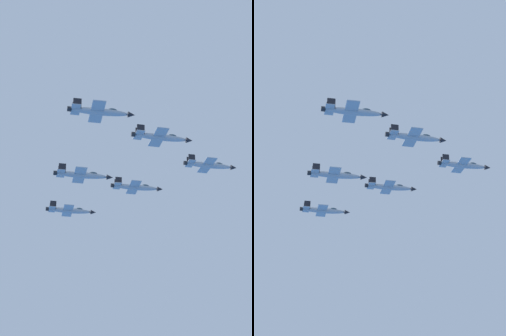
{
  "view_description": "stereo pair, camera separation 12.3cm",
  "coord_description": "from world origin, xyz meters",
  "views": [
    {
      "loc": [
        -35.05,
        -144.11,
        17.5
      ],
      "look_at": [
        3.2,
        4.39,
        94.95
      ],
      "focal_mm": 62.62,
      "sensor_mm": 36.0,
      "label": 1
    },
    {
      "loc": [
        -34.93,
        -144.14,
        17.5
      ],
      "look_at": [
        3.2,
        4.39,
        94.95
      ],
      "focal_mm": 62.62,
      "sensor_mm": 36.0,
      "label": 2
    }
  ],
  "objects": [
    {
      "name": "jet_right_wingman",
      "position": [
        8.73,
        -12.37,
        96.91
      ],
      "size": [
        17.34,
        10.54,
        3.65
      ],
      "rotation": [
        0.0,
        0.0,
        6.25
      ],
      "color": "#9EA3A8"
    },
    {
      "name": "jet_left_wingman",
      "position": [
        10.59,
        20.43,
        96.86
      ],
      "size": [
        17.14,
        10.49,
        3.6
      ],
      "rotation": [
        0.0,
        0.0,
        6.21
      ],
      "color": "#9EA3A8"
    },
    {
      "name": "jet_lead",
      "position": [
        28.95,
        2.93,
        98.48
      ],
      "size": [
        16.9,
        10.3,
        3.55
      ],
      "rotation": [
        0.0,
        0.0,
        6.24
      ],
      "color": "#9EA3A8"
    },
    {
      "name": "jet_right_outer",
      "position": [
        -11.5,
        -27.68,
        92.54
      ],
      "size": [
        16.43,
        10.07,
        3.45
      ],
      "rotation": [
        0.0,
        0.0,
        6.21
      ],
      "color": "#9EA3A8"
    },
    {
      "name": "jet_slot_rear",
      "position": [
        -9.64,
        5.12,
        91.48
      ],
      "size": [
        17.29,
        10.58,
        3.63
      ],
      "rotation": [
        0.0,
        0.0,
        6.22
      ],
      "color": "#9EA3A8"
    },
    {
      "name": "jet_left_outer",
      "position": [
        -7.78,
        37.93,
        93.91
      ],
      "size": [
        17.12,
        10.46,
        3.6
      ],
      "rotation": [
        0.0,
        0.0,
        6.22
      ],
      "color": "#9EA3A8"
    }
  ]
}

